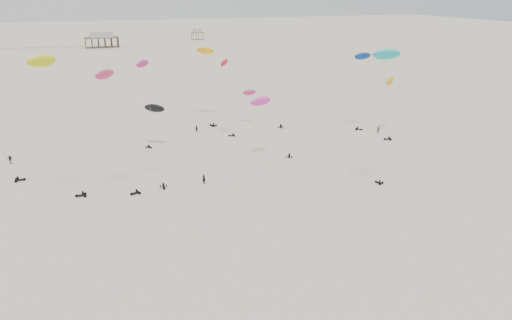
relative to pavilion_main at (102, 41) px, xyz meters
name	(u,v)px	position (x,y,z in m)	size (l,w,h in m)	color
ground_plane	(156,88)	(10.00, -150.00, -4.22)	(900.00, 900.00, 0.00)	beige
pavilion_main	(102,41)	(0.00, 0.00, 0.00)	(21.00, 13.00, 9.80)	brown
pavilion_small	(198,35)	(70.00, 30.00, -0.74)	(9.00, 7.00, 8.00)	brown
pier_fence	(13,49)	(-52.00, 0.00, -3.45)	(80.20, 0.20, 1.50)	black
rig_0	(261,105)	(28.72, -214.44, 1.23)	(9.10, 10.40, 12.48)	black
rig_1	(111,100)	(-12.72, -249.74, 12.69)	(6.52, 7.77, 22.42)	black
rig_2	(151,110)	(-5.85, -248.52, 10.03)	(3.96, 8.67, 23.37)	black
rig_3	(154,112)	(-1.74, -223.83, 3.86)	(5.88, 5.88, 10.19)	black
rig_4	(362,67)	(52.69, -225.75, 11.87)	(5.96, 6.30, 20.09)	black
rig_6	(206,61)	(17.28, -200.26, 11.82)	(6.17, 18.23, 22.21)	black
rig_7	(50,89)	(-22.57, -247.95, 14.95)	(7.48, 6.55, 25.07)	black
rig_9	(226,74)	(16.67, -221.50, 11.26)	(4.09, 5.32, 19.43)	black
rig_11	(386,68)	(34.59, -262.82, 17.76)	(5.68, 4.06, 25.69)	black
rig_12	(265,109)	(20.18, -239.57, 6.24)	(9.01, 7.43, 13.77)	black
rig_13	(390,88)	(57.23, -232.23, 7.16)	(8.79, 12.03, 15.51)	black
spectator_0	(204,184)	(2.77, -252.62, -4.22)	(0.83, 0.57, 2.29)	black
spectator_1	(378,133)	(53.99, -233.64, -4.22)	(0.98, 0.57, 2.01)	black
spectator_2	(11,164)	(-33.30, -227.27, -4.22)	(1.35, 0.73, 2.28)	black
spectator_3	(197,132)	(10.00, -216.39, -4.22)	(0.81, 0.56, 2.23)	black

